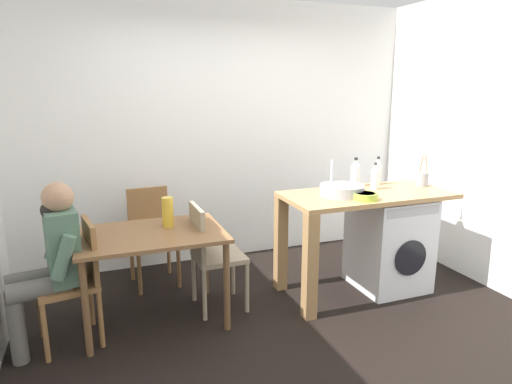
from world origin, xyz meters
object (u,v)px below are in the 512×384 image
chair_person_seat (77,275)px  mixing_bowl (365,196)px  seated_person (50,258)px  utensil_crock (422,179)px  dining_table (152,244)px  washing_machine (389,242)px  vase (168,212)px  bottle_squat_brown (375,177)px  chair_opposite (210,251)px  bottle_tall_green (355,173)px  bottle_clear_small (378,172)px  chair_spare_by_wall (151,230)px

chair_person_seat → mixing_bowl: mixing_bowl is taller
seated_person → utensil_crock: 3.22m
dining_table → washing_machine: 2.15m
seated_person → vase: seated_person is taller
bottle_squat_brown → utensil_crock: 0.50m
chair_opposite → bottle_tall_green: bottle_tall_green is taller
bottle_tall_green → mixing_bowl: 0.52m
bottle_clear_small → bottle_tall_green: bearing=178.5°
chair_person_seat → mixing_bowl: 2.31m
chair_spare_by_wall → dining_table: bearing=77.9°
dining_table → chair_spare_by_wall: 0.79m
chair_spare_by_wall → vase: vase is taller
chair_opposite → mixing_bowl: (1.23, -0.35, 0.44)m
dining_table → bottle_tall_green: (1.91, 0.17, 0.40)m
vase → bottle_tall_green: bearing=2.2°
dining_table → utensil_crock: 2.52m
chair_opposite → bottle_tall_green: size_ratio=3.33×
mixing_bowl → bottle_tall_green: bearing=66.8°
bottle_squat_brown → mixing_bowl: (-0.30, -0.30, -0.08)m
seated_person → vase: bearing=-85.6°
chair_person_seat → utensil_crock: utensil_crock is taller
chair_spare_by_wall → bottle_tall_green: size_ratio=3.33×
chair_person_seat → washing_machine: chair_person_seat is taller
chair_person_seat → chair_spare_by_wall: (0.64, 0.86, 0.00)m
chair_spare_by_wall → vase: bearing=89.6°
chair_person_seat → chair_opposite: size_ratio=1.00×
chair_opposite → bottle_squat_brown: bearing=87.1°
bottle_squat_brown → vase: size_ratio=1.02×
chair_opposite → bottle_squat_brown: bottle_squat_brown is taller
dining_table → bottle_squat_brown: bottle_squat_brown is taller
dining_table → chair_person_seat: bearing=-170.9°
chair_person_seat → vase: vase is taller
vase → chair_spare_by_wall: bearing=94.8°
bottle_clear_small → vase: 2.01m
washing_machine → bottle_clear_small: bearing=85.7°
utensil_crock → vase: bearing=176.3°
washing_machine → bottle_squat_brown: (-0.12, 0.10, 0.60)m
mixing_bowl → chair_spare_by_wall: bearing=146.3°
dining_table → washing_machine: size_ratio=1.28×
washing_machine → dining_table: bearing=177.2°
dining_table → bottle_tall_green: bearing=5.0°
chair_person_seat → chair_opposite: same height
chair_opposite → washing_machine: chair_opposite is taller
chair_person_seat → utensil_crock: 3.08m
bottle_tall_green → vase: (-1.76, -0.07, -0.18)m
seated_person → bottle_tall_green: 2.66m
chair_person_seat → bottle_clear_small: 2.76m
dining_table → bottle_squat_brown: bearing=-0.0°
seated_person → mixing_bowl: 2.44m
chair_spare_by_wall → bottle_squat_brown: (1.92, -0.78, 0.52)m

